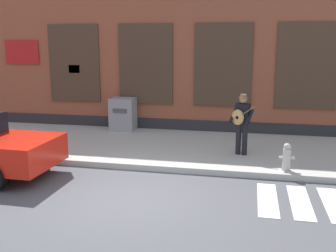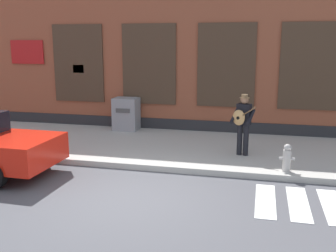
{
  "view_description": "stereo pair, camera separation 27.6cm",
  "coord_description": "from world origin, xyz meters",
  "views": [
    {
      "loc": [
        2.39,
        -7.66,
        3.3
      ],
      "look_at": [
        0.31,
        2.13,
        1.17
      ],
      "focal_mm": 42.0,
      "sensor_mm": 36.0,
      "label": 1
    },
    {
      "loc": [
        2.66,
        -7.6,
        3.3
      ],
      "look_at": [
        0.31,
        2.13,
        1.17
      ],
      "focal_mm": 42.0,
      "sensor_mm": 36.0,
      "label": 2
    }
  ],
  "objects": [
    {
      "name": "utility_box",
      "position": [
        -2.15,
        5.79,
        0.75
      ],
      "size": [
        0.88,
        0.72,
        1.18
      ],
      "color": "gray",
      "rests_on": "sidewalk"
    },
    {
      "name": "sidewalk",
      "position": [
        0.0,
        4.03,
        0.08
      ],
      "size": [
        28.0,
        4.41,
        0.16
      ],
      "color": "#ADAAA3",
      "rests_on": "ground"
    },
    {
      "name": "building_backdrop",
      "position": [
        -0.0,
        8.23,
        3.22
      ],
      "size": [
        28.0,
        4.06,
        6.44
      ],
      "color": "brown",
      "rests_on": "ground"
    },
    {
      "name": "busker",
      "position": [
        2.16,
        3.37,
        1.15
      ],
      "size": [
        0.72,
        0.66,
        1.74
      ],
      "color": "black",
      "rests_on": "sidewalk"
    },
    {
      "name": "fire_hydrant",
      "position": [
        3.33,
        2.18,
        0.5
      ],
      "size": [
        0.38,
        0.2,
        0.7
      ],
      "color": "#B2ADA8",
      "rests_on": "sidewalk"
    },
    {
      "name": "ground_plane",
      "position": [
        0.0,
        0.0,
        0.0
      ],
      "size": [
        160.0,
        160.0,
        0.0
      ],
      "primitive_type": "plane",
      "color": "#4C4C51"
    }
  ]
}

